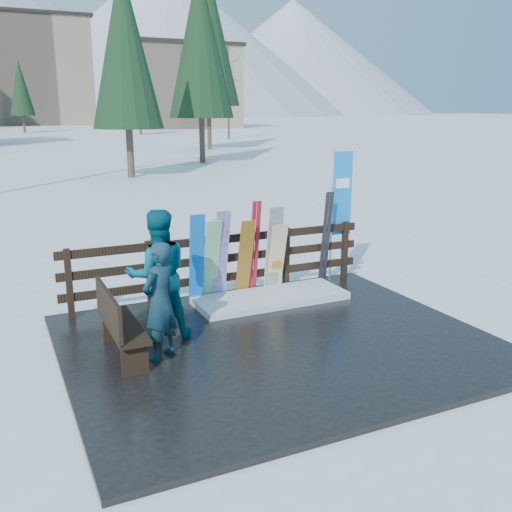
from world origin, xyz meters
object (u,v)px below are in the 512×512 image
snowboard_0 (197,260)px  snowboard_2 (245,259)px  person_back (158,275)px  bench (117,322)px  snowboard_1 (211,261)px  person_front (160,301)px  snowboard_3 (221,256)px  snowboard_4 (274,250)px  snowboard_5 (276,258)px  rental_flag (340,199)px

snowboard_0 → snowboard_2: (0.89, -0.00, -0.08)m
person_back → bench: bearing=40.6°
snowboard_1 → person_front: 2.33m
person_front → snowboard_3: bearing=-165.8°
snowboard_3 → person_back: bearing=-141.3°
snowboard_2 → person_back: person_back is taller
snowboard_4 → snowboard_5: snowboard_4 is taller
bench → snowboard_2: size_ratio=1.02×
snowboard_0 → rental_flag: size_ratio=0.62×
snowboard_5 → person_front: bearing=-145.6°
snowboard_3 → snowboard_5: 1.09m
snowboard_1 → snowboard_2: bearing=-0.0°
snowboard_1 → person_front: size_ratio=0.95×
snowboard_5 → bench: bearing=-153.3°
bench → rental_flag: bearing=21.9°
snowboard_2 → person_back: size_ratio=0.77×
person_front → snowboard_4: bearing=-179.6°
bench → person_front: size_ratio=0.93×
snowboard_1 → snowboard_4: snowboard_4 is taller
snowboard_0 → snowboard_3: bearing=0.0°
snowboard_5 → rental_flag: (1.49, 0.27, 0.95)m
snowboard_1 → rental_flag: size_ratio=0.59×
snowboard_2 → snowboard_4: snowboard_4 is taller
snowboard_5 → person_front: 3.26m
snowboard_2 → person_back: 2.21m
person_front → person_back: person_back is taller
snowboard_5 → rental_flag: rental_flag is taller
bench → person_front: person_front is taller
snowboard_3 → bench: bearing=-142.9°
snowboard_4 → rental_flag: 1.76m
snowboard_3 → rental_flag: 2.70m
person_back → snowboard_3: bearing=-134.5°
snowboard_2 → person_front: (-2.06, -1.84, 0.09)m
snowboard_0 → snowboard_1: size_ratio=1.05×
snowboard_4 → person_front: 3.21m
snowboard_0 → snowboard_2: size_ratio=1.09×
snowboard_0 → snowboard_1: bearing=0.0°
bench → snowboard_1: bearing=39.6°
snowboard_5 → person_front: size_ratio=0.83×
snowboard_3 → person_front: (-1.61, -1.84, -0.01)m
snowboard_1 → person_front: bearing=-127.8°
snowboard_0 → snowboard_4: (1.46, -0.00, 0.01)m
person_back → snowboard_0: bearing=-124.0°
snowboard_4 → snowboard_3: bearing=180.0°
person_front → snowboard_2: bearing=-172.9°
person_front → bench: bearing=-57.8°
snowboard_5 → person_back: bearing=-155.5°
snowboard_3 → snowboard_5: size_ratio=1.24×
snowboard_1 → snowboard_5: (1.25, 0.00, -0.09)m
person_back → snowboard_2: bearing=-141.9°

